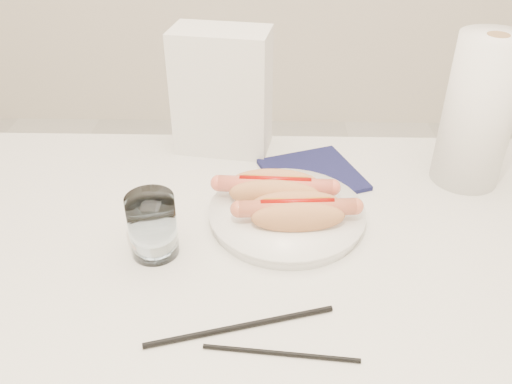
{
  "coord_description": "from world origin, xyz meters",
  "views": [
    {
      "loc": [
        0.03,
        -0.6,
        1.28
      ],
      "look_at": [
        0.01,
        0.08,
        0.82
      ],
      "focal_mm": 37.3,
      "sensor_mm": 36.0,
      "label": 1
    }
  ],
  "objects_px": {
    "napkin_box": "(222,92)",
    "table": "(246,289)",
    "hotdog_left": "(275,189)",
    "plate": "(287,216)",
    "hotdog_right": "(297,212)",
    "paper_towel_roll": "(479,112)",
    "water_glass": "(153,226)"
  },
  "relations": [
    {
      "from": "napkin_box",
      "to": "paper_towel_roll",
      "type": "bearing_deg",
      "value": -4.57
    },
    {
      "from": "water_glass",
      "to": "plate",
      "type": "bearing_deg",
      "value": 22.41
    },
    {
      "from": "hotdog_left",
      "to": "napkin_box",
      "type": "height_order",
      "value": "napkin_box"
    },
    {
      "from": "water_glass",
      "to": "paper_towel_roll",
      "type": "xyz_separation_m",
      "value": [
        0.53,
        0.22,
        0.08
      ]
    },
    {
      "from": "paper_towel_roll",
      "to": "napkin_box",
      "type": "bearing_deg",
      "value": 166.43
    },
    {
      "from": "table",
      "to": "plate",
      "type": "bearing_deg",
      "value": 57.32
    },
    {
      "from": "hotdog_left",
      "to": "hotdog_right",
      "type": "height_order",
      "value": "hotdog_left"
    },
    {
      "from": "table",
      "to": "napkin_box",
      "type": "height_order",
      "value": "napkin_box"
    },
    {
      "from": "water_glass",
      "to": "table",
      "type": "bearing_deg",
      "value": -7.04
    },
    {
      "from": "hotdog_right",
      "to": "water_glass",
      "type": "relative_size",
      "value": 1.83
    },
    {
      "from": "hotdog_left",
      "to": "napkin_box",
      "type": "distance_m",
      "value": 0.26
    },
    {
      "from": "water_glass",
      "to": "paper_towel_roll",
      "type": "height_order",
      "value": "paper_towel_roll"
    },
    {
      "from": "hotdog_right",
      "to": "water_glass",
      "type": "height_order",
      "value": "water_glass"
    },
    {
      "from": "plate",
      "to": "table",
      "type": "bearing_deg",
      "value": -122.68
    },
    {
      "from": "plate",
      "to": "hotdog_left",
      "type": "bearing_deg",
      "value": 125.81
    },
    {
      "from": "plate",
      "to": "hotdog_left",
      "type": "height_order",
      "value": "hotdog_left"
    },
    {
      "from": "hotdog_left",
      "to": "plate",
      "type": "bearing_deg",
      "value": -51.54
    },
    {
      "from": "table",
      "to": "napkin_box",
      "type": "xyz_separation_m",
      "value": [
        -0.06,
        0.35,
        0.18
      ]
    },
    {
      "from": "table",
      "to": "hotdog_left",
      "type": "distance_m",
      "value": 0.17
    },
    {
      "from": "hotdog_right",
      "to": "napkin_box",
      "type": "xyz_separation_m",
      "value": [
        -0.14,
        0.28,
        0.08
      ]
    },
    {
      "from": "napkin_box",
      "to": "paper_towel_roll",
      "type": "xyz_separation_m",
      "value": [
        0.45,
        -0.11,
        0.01
      ]
    },
    {
      "from": "water_glass",
      "to": "napkin_box",
      "type": "bearing_deg",
      "value": 76.53
    },
    {
      "from": "hotdog_left",
      "to": "water_glass",
      "type": "height_order",
      "value": "water_glass"
    },
    {
      "from": "hotdog_left",
      "to": "water_glass",
      "type": "bearing_deg",
      "value": -146.07
    },
    {
      "from": "table",
      "to": "plate",
      "type": "xyz_separation_m",
      "value": [
        0.06,
        0.1,
        0.07
      ]
    },
    {
      "from": "plate",
      "to": "napkin_box",
      "type": "bearing_deg",
      "value": 115.98
    },
    {
      "from": "napkin_box",
      "to": "table",
      "type": "bearing_deg",
      "value": -71.66
    },
    {
      "from": "water_glass",
      "to": "napkin_box",
      "type": "relative_size",
      "value": 0.41
    },
    {
      "from": "plate",
      "to": "napkin_box",
      "type": "height_order",
      "value": "napkin_box"
    },
    {
      "from": "hotdog_left",
      "to": "table",
      "type": "bearing_deg",
      "value": -106.57
    },
    {
      "from": "plate",
      "to": "water_glass",
      "type": "relative_size",
      "value": 2.47
    },
    {
      "from": "plate",
      "to": "hotdog_right",
      "type": "height_order",
      "value": "hotdog_right"
    }
  ]
}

